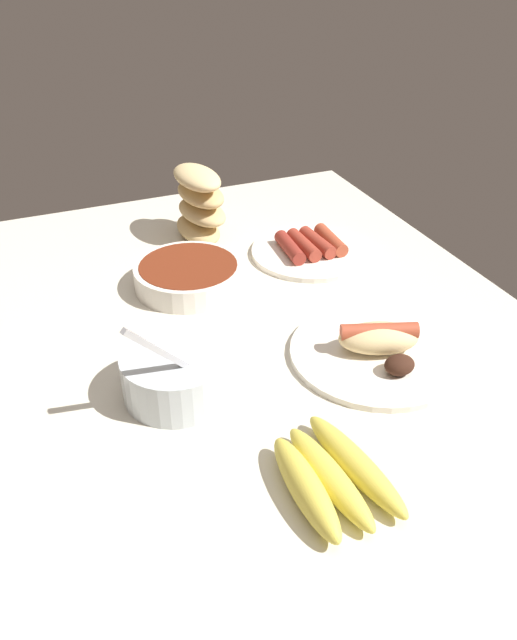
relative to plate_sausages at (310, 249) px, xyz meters
The scene contains 7 objects.
ground_plane 29.65cm from the plate_sausages, 42.59° to the right, with size 120.00×90.00×3.00cm, color silver.
plate_sausages is the anchor object (origin of this frame).
plate_hotdog_assembled 33.42cm from the plate_sausages, ahead, with size 25.80×25.80×5.61cm.
bowl_coleslaw 45.91cm from the plate_sausages, 49.66° to the right, with size 14.84×14.84×15.53cm.
bread_stack 23.42cm from the plate_sausages, 132.10° to the right, with size 15.12×10.09×14.40cm.
bowl_chili 24.96cm from the plate_sausages, 84.10° to the right, with size 18.85×18.85×4.22cm.
banana_bunch 57.71cm from the plate_sausages, 24.33° to the right, with size 18.75×11.49×3.92cm.
Camera 1 is at (75.00, -30.86, 57.04)cm, focal length 36.04 mm.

